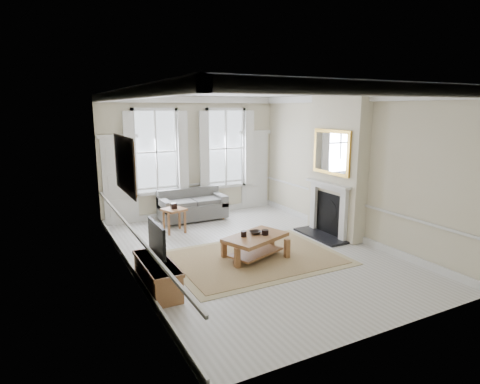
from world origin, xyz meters
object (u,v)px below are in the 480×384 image
side_table (174,213)px  coffee_table (256,239)px  sofa (192,207)px  tv_stand (157,275)px

side_table → coffee_table: 2.68m
sofa → side_table: 1.23m
coffee_table → sofa: bearing=70.9°
sofa → coffee_table: sofa is taller
sofa → tv_stand: size_ratio=1.27×
tv_stand → side_table: bearing=66.6°
coffee_table → tv_stand: 2.28m
tv_stand → coffee_table: bearing=12.6°
sofa → coffee_table: bearing=-88.4°
sofa → side_table: (-0.82, -0.91, 0.14)m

